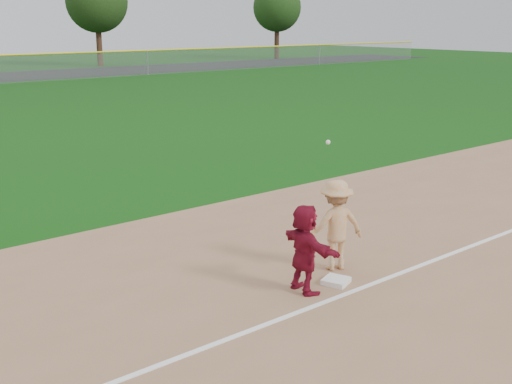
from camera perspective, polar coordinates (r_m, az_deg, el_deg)
ground at (r=11.32m, az=4.87°, el=-7.90°), size 160.00×160.00×0.00m
foul_line at (r=10.80m, az=7.87°, el=-9.01°), size 60.00×0.10×0.01m
first_base at (r=11.20m, az=7.12°, el=-7.85°), size 0.53×0.53×0.09m
base_runner at (r=10.60m, az=4.37°, el=-5.03°), size 0.63×1.44×1.51m
first_base_play at (r=11.59m, az=7.10°, el=-2.93°), size 1.22×0.95×2.42m
tree_3 at (r=67.01m, az=-13.98°, el=16.10°), size 6.00×6.00×9.19m
tree_4 at (r=77.93m, az=1.88°, el=16.07°), size 5.60×5.60×8.67m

